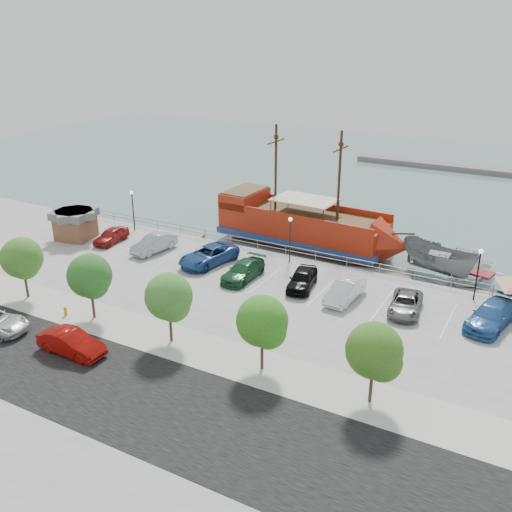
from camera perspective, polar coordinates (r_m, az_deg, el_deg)
The scene contains 31 objects.
ground at distance 47.06m, azimuth -0.10°, elevation -4.41°, with size 160.00×160.00×0.00m, color slate.
land_slab at distance 33.01m, azimuth -18.91°, elevation -17.97°, with size 100.00×58.00×1.20m, color gray.
street at distance 35.34m, azimuth -13.05°, elevation -13.03°, with size 100.00×8.00×0.04m, color black.
sidewalk at distance 39.18m, azimuth -7.25°, elevation -8.78°, with size 100.00×4.00×0.05m, color beige.
seawall_railing at distance 52.81m, azimuth 3.98°, elevation 0.40°, with size 50.00×0.06×1.00m.
far_shore at distance 94.73m, azimuth 21.98°, elevation 7.95°, with size 40.00×3.00×0.80m, color slate.
pirate_ship at distance 57.14m, azimuth 5.94°, elevation 2.67°, with size 20.18×6.56×12.63m.
patrol_boat at distance 53.15m, azimuth 17.78°, elevation -0.58°, with size 2.85×7.59×2.94m, color slate.
speedboat at distance 53.39m, azimuth 20.49°, elevation -1.77°, with size 4.63×6.49×1.34m, color white.
dock_west at distance 61.58m, azimuth -8.10°, elevation 2.11°, with size 6.22×1.78×0.36m, color gray.
dock_mid at distance 52.30m, azimuth 11.51°, elevation -1.82°, with size 6.86×1.96×0.39m, color slate.
dock_east at distance 50.75m, azimuth 21.42°, elevation -3.77°, with size 6.31×1.80×0.36m, color gray.
shed at distance 59.91m, azimuth -17.63°, elevation 3.12°, with size 4.14×4.14×2.95m.
street_sedan at distance 39.46m, azimuth -17.99°, elevation -8.25°, with size 1.67×4.79×1.58m, color #8E0A07.
fire_hydrant at distance 44.59m, azimuth -18.52°, elevation -5.25°, with size 0.25×0.25×0.71m.
lamp_post_left at distance 60.34m, azimuth -12.24°, elevation 5.16°, with size 0.36×0.36×4.28m.
lamp_post_mid at distance 50.86m, azimuth 3.43°, elevation 2.45°, with size 0.36×0.36×4.28m.
lamp_post_right at distance 46.82m, azimuth 21.38°, elevation -0.88°, with size 0.36×0.36×4.28m.
tree_b at distance 47.27m, azimuth -22.32°, elevation -0.34°, with size 3.30×3.20×5.00m.
tree_c at distance 42.32m, azimuth -16.22°, elevation -2.09°, with size 3.30×3.20×5.00m.
tree_d at distance 38.03m, azimuth -8.60°, elevation -4.24°, with size 3.30×3.20×5.00m.
tree_e at distance 34.62m, azimuth 0.78°, elevation -6.76°, with size 3.30×3.20×5.00m.
tree_f at distance 32.40m, azimuth 11.93°, elevation -9.49°, with size 3.30×3.20×5.00m.
parked_car_a at distance 58.07m, azimuth -14.29°, elevation 2.00°, with size 1.72×4.27×1.46m, color maroon.
parked_car_b at distance 54.79m, azimuth -10.17°, elevation 1.22°, with size 1.69×4.86×1.60m, color #959DA8.
parked_car_c at distance 51.32m, azimuth -4.76°, elevation 0.07°, with size 2.75×5.96×1.66m, color navy.
parked_car_d at distance 48.17m, azimuth -1.29°, elevation -1.48°, with size 2.08×5.11×1.48m, color #1A4B29.
parked_car_e at distance 46.66m, azimuth 4.65°, elevation -2.28°, with size 1.90×4.71×1.60m, color black.
parked_car_f at distance 45.05m, azimuth 8.90°, elevation -3.43°, with size 1.69×4.84×1.59m, color silver.
parked_car_g at distance 44.19m, azimuth 14.73°, elevation -4.65°, with size 2.21×4.78×1.33m, color slate.
parked_car_h at distance 44.06m, azimuth 22.46°, elevation -5.52°, with size 2.33×5.73×1.66m, color #275496.
Camera 1 is at (20.31, -36.88, 20.02)m, focal length 40.00 mm.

